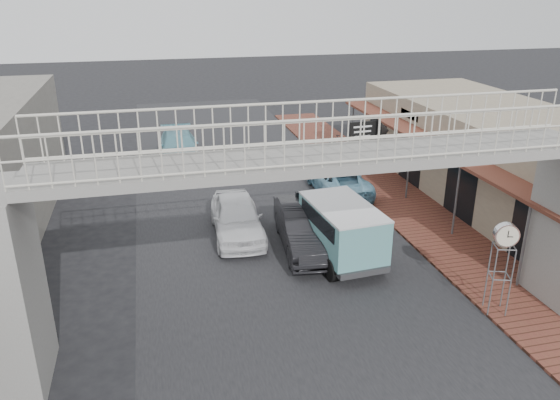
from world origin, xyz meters
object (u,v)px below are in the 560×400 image
dark_sedan (306,227)px  angkot_curb (338,179)px  motorcycle_far (342,144)px  street_clock (506,239)px  motorcycle_near (365,163)px  arrow_sign (380,132)px  angkot_far (179,146)px  angkot_van (339,224)px  white_hatchback (237,217)px

dark_sedan → angkot_curb: 6.03m
motorcycle_far → street_clock: street_clock is taller
motorcycle_near → arrow_sign: bearing=157.1°
angkot_curb → angkot_far: (-6.82, 7.19, 0.08)m
angkot_van → motorcycle_far: bearing=64.9°
dark_sedan → street_clock: 7.13m
motorcycle_near → street_clock: 13.06m
angkot_far → angkot_van: 14.24m
angkot_van → arrow_sign: size_ratio=1.30×
angkot_van → street_clock: 5.64m
white_hatchback → angkot_van: 4.21m
angkot_van → motorcycle_near: size_ratio=2.32×
white_hatchback → angkot_far: 10.84m
dark_sedan → angkot_far: bearing=112.3°
angkot_curb → street_clock: street_clock is taller
angkot_far → motorcycle_far: 9.25m
street_clock → motorcycle_far: bearing=103.9°
white_hatchback → street_clock: street_clock is taller
angkot_van → motorcycle_near: 9.55m
white_hatchback → motorcycle_far: (7.71, 9.56, -0.17)m
dark_sedan → angkot_far: dark_sedan is taller
motorcycle_near → street_clock: (-1.11, -12.89, 1.83)m
angkot_van → street_clock: size_ratio=1.58×
white_hatchback → motorcycle_far: bearing=54.0°
angkot_far → angkot_van: bearing=-70.8°
angkot_far → arrow_sign: arrow_sign is taller
motorcycle_near → dark_sedan: bearing=130.2°
motorcycle_far → angkot_far: bearing=99.6°
angkot_van → arrow_sign: arrow_sign is taller
street_clock → motorcycle_near: bearing=103.2°
angkot_far → angkot_curb: bearing=-46.3°
dark_sedan → motorcycle_far: 12.44m
angkot_far → motorcycle_far: (9.17, -1.18, -0.13)m
white_hatchback → angkot_far: (-1.47, 10.74, -0.04)m
angkot_far → street_clock: size_ratio=1.82×
angkot_van → angkot_curb: bearing=65.9°
dark_sedan → street_clock: street_clock is taller
motorcycle_far → arrow_sign: size_ratio=0.50×
angkot_van → dark_sedan: bearing=124.9°
angkot_van → white_hatchback: bearing=134.6°
white_hatchback → angkot_curb: white_hatchback is taller
dark_sedan → angkot_curb: bearing=64.7°
motorcycle_far → street_clock: (-1.24, -16.72, 1.82)m
white_hatchback → street_clock: size_ratio=1.62×
motorcycle_far → dark_sedan: bearing=171.1°
motorcycle_near → arrow_sign: arrow_sign is taller
white_hatchback → motorcycle_near: (7.58, 5.72, -0.17)m
white_hatchback → arrow_sign: bearing=27.8°
dark_sedan → motorcycle_far: size_ratio=2.94×
street_clock → angkot_far: bearing=132.0°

